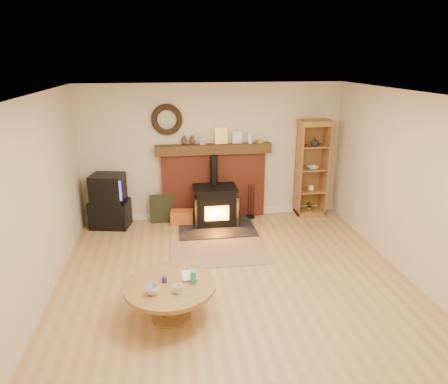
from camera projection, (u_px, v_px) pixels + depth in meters
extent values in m
plane|color=#B5854B|center=(237.00, 289.00, 5.50)|extent=(5.50, 5.50, 0.00)
cube|color=beige|center=(213.00, 152.00, 7.66)|extent=(5.00, 0.02, 2.60)
cube|color=beige|center=(314.00, 347.00, 2.50)|extent=(5.00, 0.02, 2.60)
cube|color=beige|center=(31.00, 210.00, 4.75)|extent=(0.02, 5.50, 2.60)
cube|color=beige|center=(419.00, 191.00, 5.42)|extent=(0.02, 5.50, 2.60)
cube|color=white|center=(239.00, 96.00, 4.67)|extent=(5.00, 5.50, 0.02)
cube|color=white|center=(214.00, 213.00, 8.04)|extent=(5.00, 0.04, 0.12)
torus|color=black|center=(167.00, 120.00, 7.28)|extent=(0.57, 0.11, 0.57)
cube|color=#953926|center=(214.00, 186.00, 7.80)|extent=(2.00, 0.15, 1.30)
cube|color=#382511|center=(214.00, 149.00, 7.53)|extent=(2.20, 0.22, 0.18)
cube|color=#999999|center=(203.00, 141.00, 7.46)|extent=(0.13, 0.05, 0.14)
cube|color=gold|center=(221.00, 136.00, 7.50)|extent=(0.24, 0.06, 0.30)
cube|color=white|center=(237.00, 138.00, 7.56)|extent=(0.18, 0.05, 0.22)
cylinder|color=white|center=(250.00, 137.00, 7.57)|extent=(0.08, 0.08, 0.22)
cylinder|color=gold|center=(260.00, 141.00, 7.62)|extent=(0.14, 0.14, 0.07)
cube|color=black|center=(216.00, 227.00, 7.46)|extent=(1.40, 1.00, 0.03)
cube|color=black|center=(215.00, 206.00, 7.53)|extent=(0.73, 0.52, 0.68)
cube|color=black|center=(215.00, 188.00, 7.42)|extent=(0.80, 0.57, 0.04)
cylinder|color=black|center=(214.00, 170.00, 7.47)|extent=(0.14, 0.14, 0.56)
cube|color=orange|center=(217.00, 213.00, 7.30)|extent=(0.44, 0.02, 0.27)
cube|color=black|center=(198.00, 212.00, 7.30)|extent=(0.17, 0.23, 0.54)
cube|color=black|center=(234.00, 210.00, 7.39)|extent=(0.17, 0.23, 0.54)
cube|color=brown|center=(218.00, 251.00, 6.56)|extent=(1.58, 1.10, 0.01)
cube|color=black|center=(110.00, 214.00, 7.47)|extent=(0.77, 0.60, 0.51)
cube|color=black|center=(108.00, 188.00, 7.31)|extent=(0.65, 0.58, 0.51)
cube|color=#322DCA|center=(109.00, 191.00, 7.08)|extent=(0.45, 0.10, 0.37)
cube|color=olive|center=(308.00, 212.00, 8.11)|extent=(0.55, 0.40, 0.10)
cube|color=olive|center=(308.00, 168.00, 8.01)|extent=(0.55, 0.02, 1.76)
cube|color=olive|center=(298.00, 171.00, 7.80)|extent=(0.02, 0.40, 1.76)
cube|color=olive|center=(324.00, 170.00, 7.87)|extent=(0.02, 0.40, 1.76)
cube|color=olive|center=(315.00, 123.00, 7.53)|extent=(0.61, 0.44, 0.10)
cube|color=olive|center=(310.00, 191.00, 7.97)|extent=(0.51, 0.36, 0.02)
cube|color=olive|center=(312.00, 169.00, 7.82)|extent=(0.51, 0.36, 0.02)
cube|color=olive|center=(313.00, 146.00, 7.68)|extent=(0.51, 0.36, 0.02)
imported|color=white|center=(315.00, 142.00, 7.60)|extent=(0.17, 0.17, 0.17)
imported|color=white|center=(313.00, 168.00, 7.77)|extent=(0.22, 0.22, 0.05)
sphere|color=white|center=(311.00, 188.00, 7.90)|extent=(0.12, 0.12, 0.12)
imported|color=#35966F|center=(310.00, 206.00, 8.02)|extent=(0.19, 0.16, 0.21)
cube|color=#EBA813|center=(182.00, 217.00, 7.62)|extent=(0.45, 0.31, 0.27)
cube|color=black|center=(162.00, 209.00, 7.67)|extent=(0.46, 0.12, 0.54)
cylinder|color=black|center=(251.00, 217.00, 7.93)|extent=(0.16, 0.16, 0.04)
cylinder|color=black|center=(248.00, 201.00, 7.82)|extent=(0.02, 0.02, 0.70)
cylinder|color=black|center=(251.00, 201.00, 7.83)|extent=(0.02, 0.02, 0.70)
cylinder|color=black|center=(253.00, 201.00, 7.83)|extent=(0.02, 0.02, 0.70)
cylinder|color=brown|center=(171.00, 316.00, 4.90)|extent=(0.49, 0.49, 0.03)
cylinder|color=brown|center=(171.00, 302.00, 4.83)|extent=(0.18, 0.18, 0.39)
cylinder|color=brown|center=(170.00, 286.00, 4.76)|extent=(1.10, 1.10, 0.05)
imported|color=white|center=(153.00, 290.00, 4.53)|extent=(0.14, 0.14, 0.11)
imported|color=white|center=(178.00, 289.00, 4.55)|extent=(0.11, 0.11, 0.10)
imported|color=#4C331E|center=(182.00, 276.00, 4.89)|extent=(0.18, 0.25, 0.02)
cylinder|color=#2E1C96|center=(164.00, 280.00, 4.78)|extent=(0.06, 0.06, 0.07)
cube|color=#35966F|center=(193.00, 277.00, 4.75)|extent=(0.07, 0.07, 0.16)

